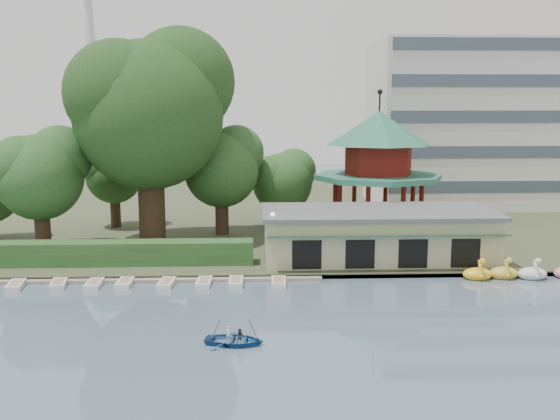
{
  "coord_description": "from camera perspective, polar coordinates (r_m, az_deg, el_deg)",
  "views": [
    {
      "loc": [
        0.11,
        -27.13,
        12.46
      ],
      "look_at": [
        2.0,
        18.0,
        5.0
      ],
      "focal_mm": 40.0,
      "sensor_mm": 36.0,
      "label": 1
    }
  ],
  "objects": [
    {
      "name": "ground_plane",
      "position": [
        29.85,
        -2.48,
        -15.3
      ],
      "size": [
        220.0,
        220.0,
        0.0
      ],
      "primitive_type": "plane",
      "color": "slate",
      "rests_on": "ground"
    },
    {
      "name": "shore",
      "position": [
        80.07,
        -2.45,
        0.56
      ],
      "size": [
        220.0,
        70.0,
        0.4
      ],
      "primitive_type": "cube",
      "color": "#424930",
      "rests_on": "ground"
    },
    {
      "name": "embankment",
      "position": [
        46.1,
        -2.46,
        -6.12
      ],
      "size": [
        220.0,
        0.6,
        0.3
      ],
      "primitive_type": "cube",
      "color": "gray",
      "rests_on": "ground"
    },
    {
      "name": "dock",
      "position": [
        47.58,
        -17.15,
        -6.08
      ],
      "size": [
        34.0,
        1.6,
        0.24
      ],
      "primitive_type": "cube",
      "color": "gray",
      "rests_on": "ground"
    },
    {
      "name": "boathouse",
      "position": [
        51.09,
        8.82,
        -2.12
      ],
      "size": [
        18.6,
        9.39,
        3.9
      ],
      "color": "#BCB68C",
      "rests_on": "shore"
    },
    {
      "name": "pavilion",
      "position": [
        60.51,
        8.97,
        4.55
      ],
      "size": [
        12.4,
        12.4,
        13.5
      ],
      "color": "#BCB68C",
      "rests_on": "shore"
    },
    {
      "name": "office_building",
      "position": [
        82.84,
        20.9,
        6.88
      ],
      "size": [
        38.0,
        18.0,
        20.0
      ],
      "color": "silver",
      "rests_on": "shore"
    },
    {
      "name": "broadcast_tower",
      "position": [
        173.69,
        -17.1,
        16.1
      ],
      "size": [
        8.0,
        8.0,
        96.0
      ],
      "color": "silver",
      "rests_on": "ground"
    },
    {
      "name": "hedge",
      "position": [
        51.2,
        -19.54,
        -3.76
      ],
      "size": [
        30.0,
        2.0,
        1.8
      ],
      "primitive_type": "cube",
      "color": "#2D5826",
      "rests_on": "shore"
    },
    {
      "name": "lamp_post",
      "position": [
        47.04,
        -0.66,
        -1.8
      ],
      "size": [
        0.36,
        0.36,
        4.28
      ],
      "color": "black",
      "rests_on": "shore"
    },
    {
      "name": "big_tree",
      "position": [
        56.05,
        -11.73,
        9.46
      ],
      "size": [
        14.28,
        13.3,
        19.17
      ],
      "color": "#3A281C",
      "rests_on": "shore"
    },
    {
      "name": "small_trees",
      "position": [
        59.69,
        -14.34,
        3.16
      ],
      "size": [
        39.22,
        16.86,
        10.56
      ],
      "color": "#3A281C",
      "rests_on": "shore"
    },
    {
      "name": "swan_boats",
      "position": [
        50.24,
        23.33,
        -5.3
      ],
      "size": [
        13.19,
        2.05,
        1.92
      ],
      "color": "yellow",
      "rests_on": "ground"
    },
    {
      "name": "moored_rowboats",
      "position": [
        46.47,
        -18.44,
        -6.44
      ],
      "size": [
        29.84,
        2.68,
        0.36
      ],
      "color": "silver",
      "rests_on": "ground"
    },
    {
      "name": "rowboat_with_passengers",
      "position": [
        33.83,
        -4.18,
        -11.42
      ],
      "size": [
        4.94,
        3.92,
        2.01
      ],
      "color": "#205692",
      "rests_on": "ground"
    }
  ]
}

